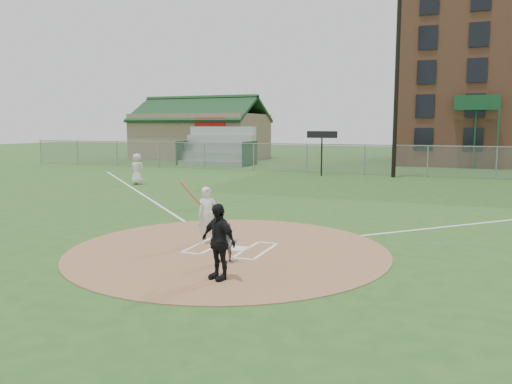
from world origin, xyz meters
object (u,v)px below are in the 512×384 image
(catcher, at_px, (228,243))
(ondeck_player, at_px, (137,169))
(umpire, at_px, (218,241))
(batter_at_plate, at_px, (207,215))
(home_plate, at_px, (238,249))

(catcher, bearing_deg, ondeck_player, 110.31)
(umpire, distance_m, ondeck_player, 18.44)
(umpire, bearing_deg, catcher, 126.85)
(catcher, bearing_deg, batter_at_plate, 108.72)
(home_plate, distance_m, umpire, 2.70)
(umpire, bearing_deg, ondeck_player, 151.17)
(catcher, bearing_deg, umpire, -95.75)
(home_plate, distance_m, batter_at_plate, 1.36)
(home_plate, bearing_deg, umpire, -75.68)
(batter_at_plate, bearing_deg, umpire, -59.17)
(umpire, distance_m, batter_at_plate, 3.32)
(catcher, bearing_deg, home_plate, 81.89)
(home_plate, bearing_deg, batter_at_plate, 161.69)
(catcher, distance_m, ondeck_player, 17.29)
(home_plate, bearing_deg, catcher, -76.84)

